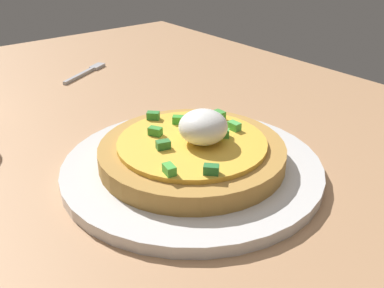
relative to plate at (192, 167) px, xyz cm
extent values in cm
cube|color=tan|center=(7.73, 5.98, -1.63)|extent=(106.36, 89.51, 2.10)
cylinder|color=silver|center=(0.00, 0.00, 0.00)|extent=(25.37, 25.37, 1.16)
cylinder|color=#B98740|center=(0.00, 0.00, 1.53)|extent=(18.03, 18.03, 1.90)
cylinder|color=yellow|center=(0.00, 0.00, 2.72)|extent=(14.37, 14.37, 0.47)
ellipsoid|color=white|center=(-0.91, -0.61, 4.55)|extent=(4.63, 4.63, 3.20)
cube|color=#377F37|center=(0.35, 3.09, 3.35)|extent=(1.15, 1.46, 0.80)
cube|color=#2A8E31|center=(0.09, -1.72, 3.35)|extent=(1.50, 1.26, 0.80)
cube|color=green|center=(3.19, 2.06, 3.35)|extent=(1.51, 1.30, 0.80)
cube|color=#328537|center=(6.51, 0.07, 3.35)|extent=(1.48, 1.47, 0.80)
cube|color=green|center=(-3.64, 5.28, 3.35)|extent=(1.41, 1.03, 0.80)
cube|color=green|center=(2.38, -5.56, 3.35)|extent=(1.28, 0.80, 0.80)
cube|color=green|center=(-1.21, -2.82, 3.35)|extent=(1.46, 1.48, 0.80)
cube|color=#368838|center=(0.54, -2.06, 3.35)|extent=(1.18, 1.47, 0.80)
cube|color=#2B7C38|center=(-5.79, 2.55, 3.35)|extent=(1.48, 1.46, 0.80)
cube|color=green|center=(3.97, -1.41, 3.35)|extent=(1.47, 1.47, 0.80)
cube|color=green|center=(0.48, -2.63, 3.35)|extent=(1.46, 1.14, 0.80)
cube|color=green|center=(0.19, -1.27, 3.35)|extent=(1.36, 0.93, 0.80)
cube|color=#51BA50|center=(-0.69, -4.84, 3.35)|extent=(1.30, 0.83, 0.80)
cube|color=#B7B7BC|center=(33.99, -4.18, -0.33)|extent=(4.39, 6.97, 0.50)
cube|color=#B7B7BC|center=(36.63, -8.73, -0.33)|extent=(2.62, 3.12, 0.50)
camera|label=1|loc=(-29.67, 23.46, 21.98)|focal=41.49mm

